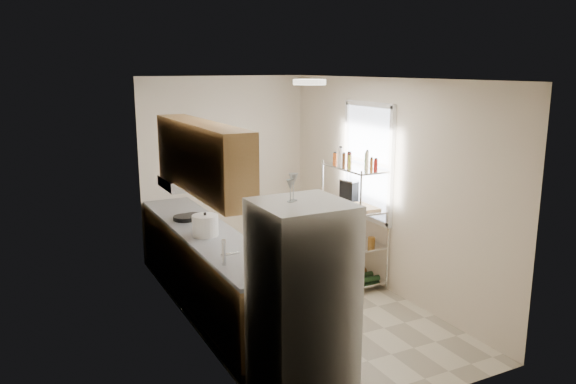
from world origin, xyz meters
name	(u,v)px	position (x,y,z in m)	size (l,w,h in m)	color
room	(295,196)	(0.00, 0.00, 1.30)	(2.52, 4.42, 2.62)	beige
counter_run	(207,269)	(-0.92, 0.44, 0.45)	(0.63, 3.51, 0.90)	#AB7C49
upper_cabinets	(201,157)	(-1.05, 0.10, 1.81)	(0.33, 2.20, 0.72)	#AB7C49
range_hood	(185,182)	(-1.00, 0.90, 1.39)	(0.50, 0.60, 0.12)	#B7BABC
window	(368,162)	(1.23, 0.35, 1.55)	(0.06, 1.00, 1.46)	white
bakers_rack	(355,198)	(1.00, 0.30, 1.11)	(0.45, 0.90, 1.73)	silver
ceiling_dome	(310,82)	(0.00, -0.30, 2.57)	(0.34, 0.34, 0.06)	white
refrigerator	(302,306)	(-0.87, -1.75, 0.85)	(0.70, 0.70, 1.71)	white
wine_glass_a	(290,191)	(-0.95, -1.70, 1.80)	(0.06, 0.06, 0.17)	silver
wine_glass_b	(293,187)	(-0.91, -1.67, 1.82)	(0.08, 0.08, 0.21)	silver
rice_cooker	(205,225)	(-0.97, 0.28, 1.02)	(0.29, 0.29, 0.23)	white
frying_pan_large	(185,218)	(-0.98, 1.02, 0.92)	(0.29, 0.29, 0.05)	black
frying_pan_small	(193,216)	(-0.87, 1.06, 0.92)	(0.23, 0.23, 0.05)	black
cutting_board	(360,207)	(0.98, 0.15, 1.03)	(0.34, 0.44, 0.03)	tan
espresso_machine	(349,190)	(1.14, 0.63, 1.14)	(0.15, 0.22, 0.26)	black
storage_bag	(337,229)	(0.93, 0.58, 0.64)	(0.09, 0.13, 0.15)	#A32314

